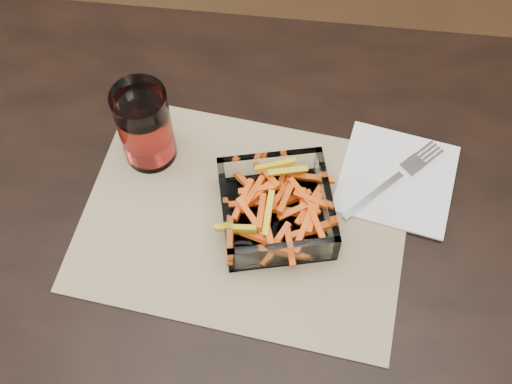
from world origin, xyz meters
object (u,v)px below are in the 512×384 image
at_px(fork, 396,178).
at_px(glass_bowl, 276,210).
at_px(dining_table, 304,288).
at_px(tumbler, 145,128).

bearing_deg(fork, glass_bowl, -109.35).
xyz_separation_m(dining_table, tumbler, (-0.25, 0.15, 0.15)).
xyz_separation_m(glass_bowl, fork, (0.17, 0.08, -0.02)).
bearing_deg(tumbler, dining_table, -32.04).
xyz_separation_m(glass_bowl, tumbler, (-0.20, 0.09, 0.04)).
bearing_deg(glass_bowl, dining_table, -51.90).
bearing_deg(glass_bowl, fork, 26.19).
bearing_deg(tumbler, fork, -1.16).
height_order(tumbler, fork, tumbler).
bearing_deg(tumbler, glass_bowl, -24.59).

